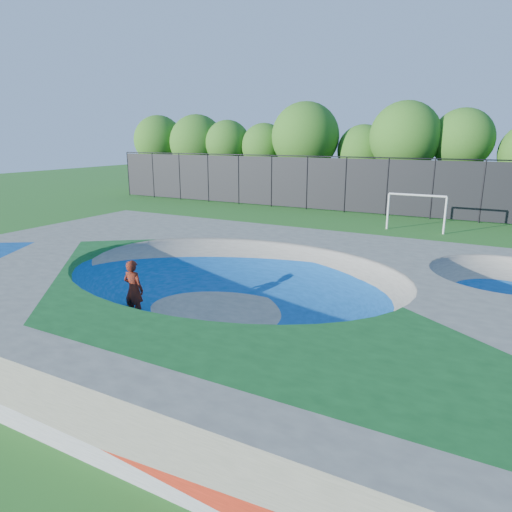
{
  "coord_description": "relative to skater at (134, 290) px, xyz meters",
  "views": [
    {
      "loc": [
        7.05,
        -11.48,
        5.41
      ],
      "look_at": [
        -0.73,
        3.0,
        1.1
      ],
      "focal_mm": 32.0,
      "sensor_mm": 36.0,
      "label": 1
    }
  ],
  "objects": [
    {
      "name": "skateboard",
      "position": [
        0.0,
        0.0,
        -0.9
      ],
      "size": [
        0.79,
        0.28,
        0.05
      ],
      "primitive_type": "cube",
      "rotation": [
        0.0,
        0.0,
        -0.08
      ],
      "color": "black",
      "rests_on": "ground"
    },
    {
      "name": "skater",
      "position": [
        0.0,
        0.0,
        0.0
      ],
      "size": [
        0.7,
        0.48,
        1.84
      ],
      "primitive_type": "imported",
      "rotation": [
        0.0,
        0.0,
        3.2
      ],
      "color": "#AC2B0D",
      "rests_on": "ground"
    },
    {
      "name": "fence",
      "position": [
        2.43,
        22.69,
        1.18
      ],
      "size": [
        48.09,
        0.09,
        4.04
      ],
      "color": "black",
      "rests_on": "ground"
    },
    {
      "name": "treeline",
      "position": [
        1.82,
        27.46,
        4.03
      ],
      "size": [
        51.48,
        7.35,
        8.28
      ],
      "color": "#472F23",
      "rests_on": "ground"
    },
    {
      "name": "ground",
      "position": [
        2.43,
        1.69,
        -0.92
      ],
      "size": [
        120.0,
        120.0,
        0.0
      ],
      "primitive_type": "plane",
      "color": "#21631B",
      "rests_on": "ground"
    },
    {
      "name": "skate_deck",
      "position": [
        2.43,
        1.69,
        -0.17
      ],
      "size": [
        22.0,
        14.0,
        1.5
      ],
      "primitive_type": "cube",
      "color": "gray",
      "rests_on": "ground"
    },
    {
      "name": "soccer_goal",
      "position": [
        5.23,
        17.86,
        0.6
      ],
      "size": [
        3.32,
        0.12,
        2.2
      ],
      "color": "silver",
      "rests_on": "ground"
    }
  ]
}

